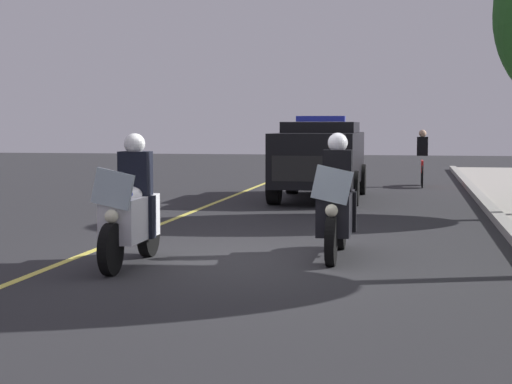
# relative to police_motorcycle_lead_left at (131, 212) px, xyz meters

# --- Properties ---
(ground_plane) EXTENTS (80.00, 80.00, 0.00)m
(ground_plane) POSITION_rel_police_motorcycle_lead_left_xyz_m (-0.79, 1.47, -0.70)
(ground_plane) COLOR #28282B
(lane_stripe_center) EXTENTS (48.00, 0.12, 0.01)m
(lane_stripe_center) POSITION_rel_police_motorcycle_lead_left_xyz_m (-0.79, -0.96, -0.70)
(lane_stripe_center) COLOR #E0D14C
(lane_stripe_center) RESTS_ON ground
(police_motorcycle_lead_left) EXTENTS (2.14, 0.56, 1.72)m
(police_motorcycle_lead_left) POSITION_rel_police_motorcycle_lead_left_xyz_m (0.00, 0.00, 0.00)
(police_motorcycle_lead_left) COLOR black
(police_motorcycle_lead_left) RESTS_ON ground
(police_motorcycle_lead_right) EXTENTS (2.14, 0.56, 1.72)m
(police_motorcycle_lead_right) POSITION_rel_police_motorcycle_lead_left_xyz_m (-1.17, 2.57, 0.00)
(police_motorcycle_lead_right) COLOR black
(police_motorcycle_lead_right) RESTS_ON ground
(police_suv) EXTENTS (4.92, 2.11, 2.05)m
(police_suv) POSITION_rel_police_motorcycle_lead_left_xyz_m (-10.13, 1.35, 0.37)
(police_suv) COLOR black
(police_suv) RESTS_ON ground
(cyclist_background) EXTENTS (1.76, 0.32, 1.69)m
(cyclist_background) POSITION_rel_police_motorcycle_lead_left_xyz_m (-14.84, 3.87, 0.14)
(cyclist_background) COLOR black
(cyclist_background) RESTS_ON ground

